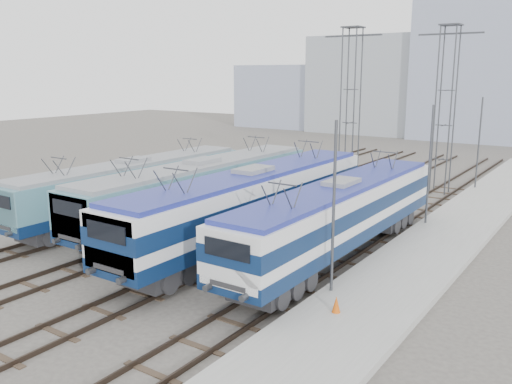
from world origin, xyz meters
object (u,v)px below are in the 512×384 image
object	(u,v)px
locomotive_far_left	(132,184)
locomotive_far_right	(339,213)
mast_front	(334,212)
mast_rear	(479,145)
mast_mid	(429,168)
catenary_tower_east	(445,102)
locomotive_center_right	(251,200)
safety_cone	(336,304)
catenary_tower_west	(350,101)
locomotive_center_left	(200,188)

from	to	relation	value
locomotive_far_left	locomotive_far_right	bearing A→B (deg)	1.89
mast_front	locomotive_far_left	bearing A→B (deg)	165.65
mast_rear	locomotive_far_left	bearing A→B (deg)	-127.40
locomotive_far_left	mast_mid	xyz separation A→B (m)	(15.35, 8.07, 1.35)
catenary_tower_east	mast_front	distance (m)	22.32
catenary_tower_east	mast_rear	xyz separation A→B (m)	(2.10, 2.00, -3.14)
locomotive_far_right	catenary_tower_east	size ratio (longest dim) A/B	1.47
mast_mid	mast_rear	bearing A→B (deg)	90.00
locomotive_far_left	catenary_tower_east	distance (m)	22.86
locomotive_far_right	catenary_tower_east	xyz separation A→B (m)	(-0.25, 17.63, 4.38)
locomotive_center_right	safety_cone	world-z (taller)	locomotive_center_right
mast_mid	safety_cone	distance (m)	14.05
mast_front	safety_cone	distance (m)	3.53
locomotive_center_right	mast_mid	world-z (taller)	mast_mid
locomotive_center_right	mast_mid	distance (m)	10.58
catenary_tower_west	safety_cone	world-z (taller)	catenary_tower_west
locomotive_center_left	catenary_tower_west	world-z (taller)	catenary_tower_west
locomotive_center_right	mast_front	bearing A→B (deg)	-29.65
locomotive_center_right	mast_rear	distance (m)	21.38
locomotive_far_left	mast_front	xyz separation A→B (m)	(15.35, -3.93, 1.35)
safety_cone	locomotive_center_right	bearing A→B (deg)	144.26
mast_front	mast_mid	world-z (taller)	same
locomotive_center_left	locomotive_far_right	bearing A→B (deg)	-3.74
catenary_tower_west	mast_rear	size ratio (longest dim) A/B	1.71
locomotive_far_left	safety_cone	world-z (taller)	locomotive_far_left
mast_front	mast_mid	bearing A→B (deg)	90.00
locomotive_center_left	safety_cone	world-z (taller)	locomotive_center_left
catenary_tower_west	catenary_tower_east	xyz separation A→B (m)	(6.50, 2.00, 0.00)
locomotive_center_left	mast_rear	bearing A→B (deg)	60.32
locomotive_far_left	catenary_tower_west	world-z (taller)	catenary_tower_west
catenary_tower_west	mast_mid	bearing A→B (deg)	-42.93
locomotive_center_right	catenary_tower_west	distance (m)	17.07
catenary_tower_west	locomotive_far_left	bearing A→B (deg)	-112.78
locomotive_far_right	mast_front	size ratio (longest dim) A/B	2.53
catenary_tower_east	locomotive_far_left	bearing A→B (deg)	-126.25
locomotive_far_left	safety_cone	bearing A→B (deg)	-18.97
locomotive_far_right	mast_rear	size ratio (longest dim) A/B	2.53
locomotive_far_left	mast_mid	world-z (taller)	mast_mid
catenary_tower_east	safety_cone	bearing A→B (deg)	-82.42
catenary_tower_east	mast_rear	size ratio (longest dim) A/B	1.71
catenary_tower_west	mast_rear	distance (m)	9.99
locomotive_far_left	locomotive_center_left	world-z (taller)	locomotive_center_left
locomotive_far_right	catenary_tower_west	size ratio (longest dim) A/B	1.47
locomotive_center_left	catenary_tower_east	world-z (taller)	catenary_tower_east
locomotive_center_right	mast_front	distance (m)	7.39
locomotive_far_right	catenary_tower_west	bearing A→B (deg)	113.36
locomotive_center_left	locomotive_center_right	distance (m)	4.70
catenary_tower_west	locomotive_center_left	bearing A→B (deg)	-98.51
locomotive_far_right	catenary_tower_east	world-z (taller)	catenary_tower_east
locomotive_far_right	safety_cone	xyz separation A→B (m)	(2.90, -6.08, -1.66)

